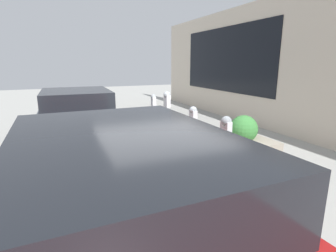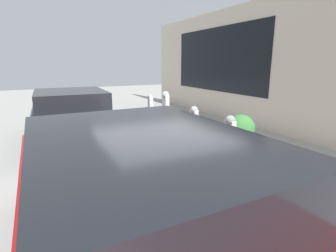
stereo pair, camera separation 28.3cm
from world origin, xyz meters
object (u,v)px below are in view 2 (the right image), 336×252
parked_car_front (138,208)px  parking_meter_second (194,124)px  parking_meter_fourth (150,111)px  parked_car_middle (72,115)px  parking_meter_nearest (229,141)px  parking_meter_middle (166,111)px  planter_box (240,142)px

parked_car_front → parking_meter_second: bearing=-43.6°
parking_meter_fourth → parked_car_middle: (1.40, 1.77, -0.19)m
parking_meter_nearest → parking_meter_second: size_ratio=1.00×
parking_meter_nearest → parked_car_front: size_ratio=0.30×
parking_meter_middle → parking_meter_fourth: parking_meter_middle is taller
parking_meter_fourth → planter_box: 2.33m
parked_car_front → parked_car_middle: bearing=-1.3°
parking_meter_nearest → planter_box: bearing=-46.9°
parking_meter_middle → parked_car_middle: (2.37, 1.73, -0.37)m
parked_car_front → parked_car_middle: 5.43m
parking_meter_nearest → parking_meter_second: parking_meter_nearest is taller
parking_meter_second → parked_car_middle: size_ratio=0.34×
parked_car_middle → planter_box: bearing=-130.5°
parking_meter_second → parked_car_middle: 3.88m
parking_meter_fourth → parking_meter_middle: bearing=177.8°
parking_meter_second → parking_meter_fourth: parking_meter_fourth is taller
parking_meter_second → planter_box: 1.74m
parking_meter_nearest → planter_box: size_ratio=0.99×
parked_car_middle → parking_meter_second: bearing=-150.8°
parking_meter_nearest → parked_car_middle: bearing=22.2°
parking_meter_fourth → parked_car_middle: 2.26m
parking_meter_nearest → parked_car_front: parked_car_front is taller
parking_meter_second → parked_car_front: (-2.00, 1.85, -0.19)m
parking_meter_middle → parking_meter_second: bearing=-175.8°
parking_meter_fourth → planter_box: size_ratio=0.99×
parking_meter_nearest → parked_car_front: bearing=117.9°
parking_meter_middle → parked_car_middle: 2.96m
parking_meter_middle → planter_box: (-0.63, -1.63, -0.77)m
parking_meter_middle → parked_car_front: parked_car_front is taller
parking_meter_second → planter_box: bearing=-74.8°
parking_meter_middle → parking_meter_fourth: 0.98m
parking_meter_nearest → planter_box: (1.44, -1.54, -0.61)m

